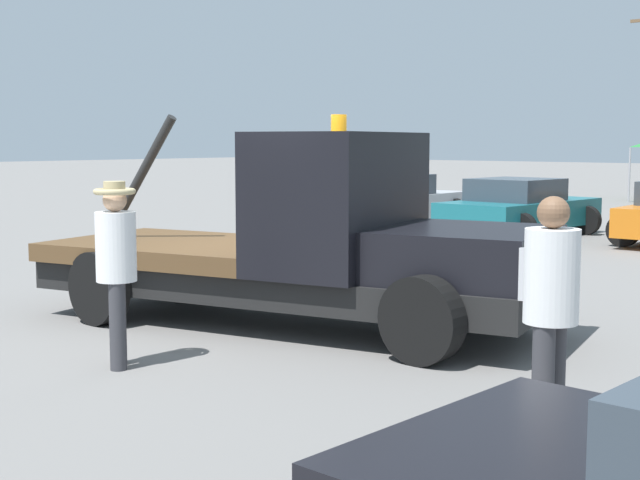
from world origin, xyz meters
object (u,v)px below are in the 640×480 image
tow_truck (317,246)px  parked_car_teal (519,209)px  parked_car_silver (394,201)px  person_at_hood (116,259)px  person_near_truck (551,300)px

tow_truck → parked_car_teal: 10.97m
parked_car_silver → person_at_hood: bearing=-156.7°
person_near_truck → parked_car_silver: person_near_truck is taller
person_at_hood → parked_car_teal: person_at_hood is taller
parked_car_silver → person_near_truck: bearing=-142.4°
parked_car_silver → parked_car_teal: (3.60, -0.17, 0.00)m
tow_truck → parked_car_teal: tow_truck is taller
person_at_hood → parked_car_teal: (-2.69, 13.21, -0.41)m
person_near_truck → person_at_hood: person_at_hood is taller
person_at_hood → parked_car_silver: (-6.30, 13.38, -0.41)m
tow_truck → person_near_truck: size_ratio=3.65×
tow_truck → person_at_hood: 2.66m
person_at_hood → parked_car_teal: 13.49m
parked_car_teal → person_at_hood: bearing=-164.9°
person_near_truck → tow_truck: bearing=-30.6°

